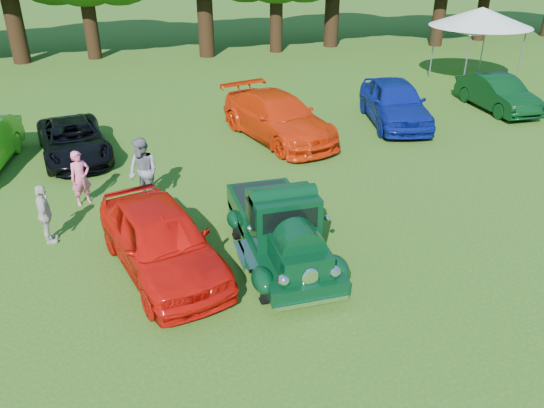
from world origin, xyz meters
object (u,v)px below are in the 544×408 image
object	(u,v)px
spectator_white	(45,214)
canopy_tent	(481,17)
back_car_black	(73,140)
spectator_grey	(143,172)
back_car_green	(497,93)
red_convertible	(161,239)
hero_pickup	(280,229)
spectator_pink	(81,178)
back_car_orange	(278,117)
back_car_blue	(395,102)

from	to	relation	value
spectator_white	canopy_tent	bearing A→B (deg)	-64.15
back_car_black	spectator_grey	distance (m)	4.57
back_car_black	spectator_white	xyz separation A→B (m)	(-0.35, -5.59, 0.14)
back_car_black	back_car_green	bearing A→B (deg)	-6.99
red_convertible	canopy_tent	bearing A→B (deg)	22.85
hero_pickup	red_convertible	size ratio (longest dim) A/B	0.97
red_convertible	spectator_white	xyz separation A→B (m)	(-2.54, 1.95, -0.02)
spectator_grey	canopy_tent	xyz separation A→B (m)	(16.55, 9.16, 2.18)
back_car_black	spectator_grey	xyz separation A→B (m)	(2.05, -4.08, 0.32)
spectator_white	canopy_tent	xyz separation A→B (m)	(18.95, 10.68, 2.36)
red_convertible	spectator_grey	size ratio (longest dim) A/B	2.44
back_car_black	spectator_pink	xyz separation A→B (m)	(0.39, -3.66, 0.16)
back_car_orange	canopy_tent	world-z (taller)	canopy_tent
spectator_grey	spectator_pink	bearing A→B (deg)	-142.32
hero_pickup	spectator_white	size ratio (longest dim) A/B	2.93
back_car_black	hero_pickup	bearing A→B (deg)	-67.94
red_convertible	back_car_blue	xyz separation A→B (m)	(9.68, 7.90, 0.07)
back_car_blue	canopy_tent	distance (m)	8.53
red_convertible	spectator_pink	bearing A→B (deg)	100.30
back_car_orange	spectator_grey	world-z (taller)	spectator_grey
red_convertible	canopy_tent	world-z (taller)	canopy_tent
spectator_pink	spectator_white	xyz separation A→B (m)	(-0.74, -1.93, -0.02)
back_car_green	canopy_tent	world-z (taller)	canopy_tent
canopy_tent	hero_pickup	bearing A→B (deg)	-136.97
spectator_pink	canopy_tent	size ratio (longest dim) A/B	0.32
spectator_pink	spectator_white	size ratio (longest dim) A/B	1.03
back_car_black	spectator_pink	world-z (taller)	spectator_pink
back_car_blue	spectator_white	distance (m)	13.59
hero_pickup	spectator_pink	world-z (taller)	hero_pickup
spectator_grey	back_car_orange	bearing A→B (deg)	90.43
back_car_blue	spectator_grey	bearing A→B (deg)	-143.66
back_car_blue	spectator_pink	bearing A→B (deg)	-148.66
back_car_orange	back_car_black	bearing A→B (deg)	163.40
spectator_pink	canopy_tent	world-z (taller)	canopy_tent
back_car_orange	spectator_pink	distance (m)	7.54
back_car_blue	back_car_green	size ratio (longest dim) A/B	1.17
back_car_green	red_convertible	bearing A→B (deg)	-148.27
hero_pickup	back_car_black	xyz separation A→B (m)	(-4.83, 7.77, -0.13)
hero_pickup	spectator_grey	world-z (taller)	spectator_grey
canopy_tent	back_car_blue	bearing A→B (deg)	-144.94
back_car_orange	spectator_grey	distance (m)	6.38
back_car_black	spectator_white	bearing A→B (deg)	-103.31
back_car_black	back_car_orange	size ratio (longest dim) A/B	0.80
back_car_orange	back_car_green	xyz separation A→B (m)	(9.86, 0.90, -0.09)
back_car_orange	canopy_tent	xyz separation A→B (m)	(11.58, 5.16, 2.32)
red_convertible	back_car_orange	bearing A→B (deg)	42.37
red_convertible	spectator_pink	size ratio (longest dim) A/B	2.95
back_car_black	spectator_white	world-z (taller)	spectator_white
spectator_grey	spectator_white	bearing A→B (deg)	-96.11
back_car_blue	spectator_pink	size ratio (longest dim) A/B	3.23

